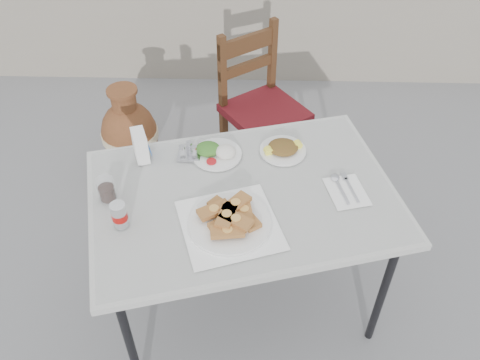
{
  "coord_description": "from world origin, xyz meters",
  "views": [
    {
      "loc": [
        -0.07,
        -1.56,
        2.46
      ],
      "look_at": [
        -0.12,
        0.13,
        0.88
      ],
      "focal_mm": 38.0,
      "sensor_mm": 36.0,
      "label": 1
    }
  ],
  "objects_px": {
    "salad_rice_plate": "(216,152)",
    "cola_glass": "(106,190)",
    "salad_chopped_plate": "(283,148)",
    "terracotta_urn": "(130,134)",
    "cafe_table": "(243,202)",
    "soda_can": "(119,215)",
    "condiment_caddy": "(189,153)",
    "chair": "(261,107)",
    "pide_plate": "(230,219)",
    "napkin_holder": "(140,146)"
  },
  "relations": [
    {
      "from": "cola_glass",
      "to": "chair",
      "type": "height_order",
      "value": "chair"
    },
    {
      "from": "cafe_table",
      "to": "pide_plate",
      "type": "bearing_deg",
      "value": -105.24
    },
    {
      "from": "cola_glass",
      "to": "napkin_holder",
      "type": "bearing_deg",
      "value": 69.79
    },
    {
      "from": "pide_plate",
      "to": "cola_glass",
      "type": "distance_m",
      "value": 0.57
    },
    {
      "from": "pide_plate",
      "to": "chair",
      "type": "xyz_separation_m",
      "value": [
        0.14,
        1.31,
        -0.34
      ]
    },
    {
      "from": "soda_can",
      "to": "salad_chopped_plate",
      "type": "bearing_deg",
      "value": 35.73
    },
    {
      "from": "pide_plate",
      "to": "cola_glass",
      "type": "height_order",
      "value": "cola_glass"
    },
    {
      "from": "chair",
      "to": "terracotta_urn",
      "type": "xyz_separation_m",
      "value": [
        -0.89,
        -0.03,
        -0.22
      ]
    },
    {
      "from": "cola_glass",
      "to": "chair",
      "type": "distance_m",
      "value": 1.4
    },
    {
      "from": "cafe_table",
      "to": "terracotta_urn",
      "type": "bearing_deg",
      "value": 126.42
    },
    {
      "from": "condiment_caddy",
      "to": "terracotta_urn",
      "type": "bearing_deg",
      "value": 122.32
    },
    {
      "from": "cola_glass",
      "to": "chair",
      "type": "xyz_separation_m",
      "value": [
        0.7,
        1.16,
        -0.35
      ]
    },
    {
      "from": "cafe_table",
      "to": "soda_can",
      "type": "bearing_deg",
      "value": -158.3
    },
    {
      "from": "pide_plate",
      "to": "soda_can",
      "type": "relative_size",
      "value": 4.21
    },
    {
      "from": "pide_plate",
      "to": "chair",
      "type": "distance_m",
      "value": 1.36
    },
    {
      "from": "soda_can",
      "to": "chair",
      "type": "bearing_deg",
      "value": 65.4
    },
    {
      "from": "soda_can",
      "to": "cola_glass",
      "type": "distance_m",
      "value": 0.18
    },
    {
      "from": "soda_can",
      "to": "napkin_holder",
      "type": "relative_size",
      "value": 0.82
    },
    {
      "from": "napkin_holder",
      "to": "terracotta_urn",
      "type": "xyz_separation_m",
      "value": [
        -0.3,
        0.85,
        -0.6
      ]
    },
    {
      "from": "napkin_holder",
      "to": "condiment_caddy",
      "type": "xyz_separation_m",
      "value": [
        0.23,
        0.01,
        -0.05
      ]
    },
    {
      "from": "cafe_table",
      "to": "salad_rice_plate",
      "type": "xyz_separation_m",
      "value": [
        -0.14,
        0.26,
        0.08
      ]
    },
    {
      "from": "salad_rice_plate",
      "to": "salad_chopped_plate",
      "type": "xyz_separation_m",
      "value": [
        0.33,
        0.04,
        -0.0
      ]
    },
    {
      "from": "soda_can",
      "to": "cola_glass",
      "type": "xyz_separation_m",
      "value": [
        -0.09,
        0.16,
        -0.01
      ]
    },
    {
      "from": "cafe_table",
      "to": "napkin_holder",
      "type": "height_order",
      "value": "napkin_holder"
    },
    {
      "from": "cola_glass",
      "to": "chair",
      "type": "bearing_deg",
      "value": 59.11
    },
    {
      "from": "cafe_table",
      "to": "salad_rice_plate",
      "type": "height_order",
      "value": "salad_rice_plate"
    },
    {
      "from": "salad_chopped_plate",
      "to": "chair",
      "type": "relative_size",
      "value": 0.22
    },
    {
      "from": "cafe_table",
      "to": "terracotta_urn",
      "type": "xyz_separation_m",
      "value": [
        -0.8,
        1.08,
        -0.47
      ]
    },
    {
      "from": "salad_chopped_plate",
      "to": "terracotta_urn",
      "type": "relative_size",
      "value": 0.34
    },
    {
      "from": "pide_plate",
      "to": "salad_rice_plate",
      "type": "xyz_separation_m",
      "value": [
        -0.09,
        0.46,
        -0.01
      ]
    },
    {
      "from": "napkin_holder",
      "to": "condiment_caddy",
      "type": "distance_m",
      "value": 0.24
    },
    {
      "from": "salad_rice_plate",
      "to": "soda_can",
      "type": "distance_m",
      "value": 0.6
    },
    {
      "from": "terracotta_urn",
      "to": "cafe_table",
      "type": "bearing_deg",
      "value": -53.58
    },
    {
      "from": "chair",
      "to": "terracotta_urn",
      "type": "bearing_deg",
      "value": 145.8
    },
    {
      "from": "napkin_holder",
      "to": "condiment_caddy",
      "type": "relative_size",
      "value": 1.24
    },
    {
      "from": "salad_rice_plate",
      "to": "cola_glass",
      "type": "bearing_deg",
      "value": -146.46
    },
    {
      "from": "soda_can",
      "to": "condiment_caddy",
      "type": "relative_size",
      "value": 1.01
    },
    {
      "from": "salad_chopped_plate",
      "to": "cola_glass",
      "type": "xyz_separation_m",
      "value": [
        -0.79,
        -0.35,
        0.03
      ]
    },
    {
      "from": "condiment_caddy",
      "to": "chair",
      "type": "bearing_deg",
      "value": 67.47
    },
    {
      "from": "chair",
      "to": "pide_plate",
      "type": "bearing_deg",
      "value": -132.31
    },
    {
      "from": "salad_chopped_plate",
      "to": "soda_can",
      "type": "height_order",
      "value": "soda_can"
    },
    {
      "from": "soda_can",
      "to": "chair",
      "type": "distance_m",
      "value": 1.5
    },
    {
      "from": "condiment_caddy",
      "to": "chair",
      "type": "relative_size",
      "value": 0.11
    },
    {
      "from": "salad_rice_plate",
      "to": "chair",
      "type": "xyz_separation_m",
      "value": [
        0.23,
        0.85,
        -0.33
      ]
    },
    {
      "from": "salad_chopped_plate",
      "to": "condiment_caddy",
      "type": "distance_m",
      "value": 0.46
    },
    {
      "from": "salad_rice_plate",
      "to": "cola_glass",
      "type": "xyz_separation_m",
      "value": [
        -0.47,
        -0.31,
        0.03
      ]
    },
    {
      "from": "soda_can",
      "to": "pide_plate",
      "type": "bearing_deg",
      "value": 1.36
    },
    {
      "from": "chair",
      "to": "napkin_holder",
      "type": "bearing_deg",
      "value": -160.05
    },
    {
      "from": "napkin_holder",
      "to": "terracotta_urn",
      "type": "height_order",
      "value": "napkin_holder"
    },
    {
      "from": "cafe_table",
      "to": "napkin_holder",
      "type": "bearing_deg",
      "value": 154.64
    }
  ]
}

